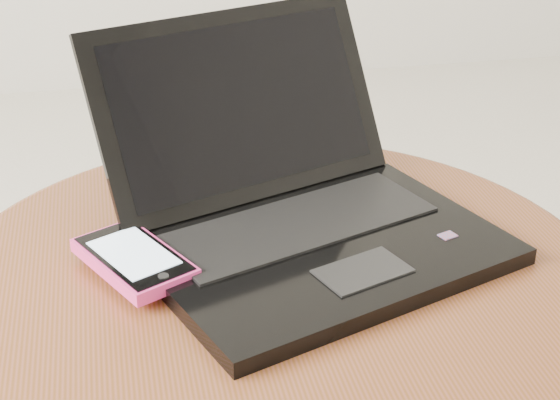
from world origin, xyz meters
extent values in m
cylinder|color=brown|center=(0.04, 0.03, 0.49)|extent=(0.60, 0.60, 0.03)
torus|color=brown|center=(0.04, 0.03, 0.49)|extent=(0.64, 0.64, 0.03)
cube|color=black|center=(0.09, 0.04, 0.51)|extent=(0.38, 0.32, 0.02)
cube|color=black|center=(0.07, 0.08, 0.52)|extent=(0.28, 0.18, 0.00)
cube|color=black|center=(0.11, -0.01, 0.52)|extent=(0.09, 0.07, 0.00)
cube|color=red|center=(0.21, 0.03, 0.52)|extent=(0.02, 0.02, 0.00)
cube|color=black|center=(0.03, 0.19, 0.61)|extent=(0.33, 0.20, 0.18)
cube|color=black|center=(0.04, 0.18, 0.61)|extent=(0.29, 0.17, 0.15)
cube|color=black|center=(-0.09, 0.08, 0.51)|extent=(0.10, 0.12, 0.01)
cube|color=#C12264|center=(-0.11, 0.12, 0.51)|extent=(0.05, 0.03, 0.00)
cube|color=#FC3A93|center=(-0.09, 0.05, 0.52)|extent=(0.11, 0.14, 0.01)
cube|color=black|center=(-0.09, 0.05, 0.53)|extent=(0.10, 0.13, 0.00)
cube|color=silver|center=(-0.09, 0.05, 0.53)|extent=(0.08, 0.10, 0.00)
cylinder|color=black|center=(-0.06, 0.00, 0.53)|extent=(0.01, 0.01, 0.00)
camera|label=1|loc=(-0.10, -0.64, 0.93)|focal=55.72mm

